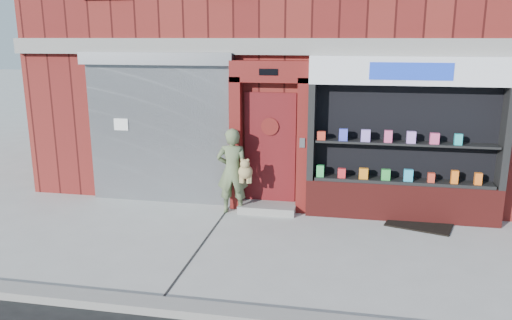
# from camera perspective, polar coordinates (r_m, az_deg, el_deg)

# --- Properties ---
(ground) EXTENTS (80.00, 80.00, 0.00)m
(ground) POSITION_cam_1_polar(r_m,az_deg,el_deg) (8.16, 4.61, -10.21)
(ground) COLOR #9E9E99
(ground) RESTS_ON ground
(curb) EXTENTS (60.00, 0.30, 0.12)m
(curb) POSITION_cam_1_polar(r_m,az_deg,el_deg) (6.24, 2.35, -17.68)
(curb) COLOR gray
(curb) RESTS_ON ground
(building) EXTENTS (12.00, 8.16, 8.00)m
(building) POSITION_cam_1_polar(r_m,az_deg,el_deg) (13.44, 7.87, 16.65)
(building) COLOR #5F1715
(building) RESTS_ON ground
(shutter_bay) EXTENTS (3.10, 0.30, 3.04)m
(shutter_bay) POSITION_cam_1_polar(r_m,az_deg,el_deg) (10.19, -11.03, 4.57)
(shutter_bay) COLOR gray
(shutter_bay) RESTS_ON ground
(red_door_bay) EXTENTS (1.52, 0.58, 2.90)m
(red_door_bay) POSITION_cam_1_polar(r_m,az_deg,el_deg) (9.58, 1.53, 2.65)
(red_door_bay) COLOR #611210
(red_door_bay) RESTS_ON ground
(pharmacy_bay) EXTENTS (3.50, 0.41, 3.00)m
(pharmacy_bay) POSITION_cam_1_polar(r_m,az_deg,el_deg) (9.48, 16.54, 1.43)
(pharmacy_bay) COLOR maroon
(pharmacy_bay) RESTS_ON ground
(woman) EXTENTS (0.74, 0.49, 1.66)m
(woman) POSITION_cam_1_polar(r_m,az_deg,el_deg) (9.53, -2.62, -1.25)
(woman) COLOR #596945
(woman) RESTS_ON ground
(doormat) EXTENTS (1.30, 1.07, 0.03)m
(doormat) POSITION_cam_1_polar(r_m,az_deg,el_deg) (9.65, 18.18, -6.91)
(doormat) COLOR black
(doormat) RESTS_ON ground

